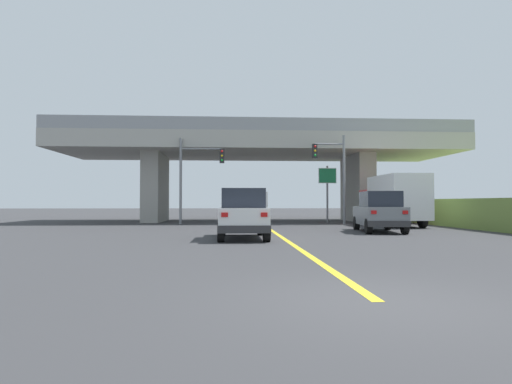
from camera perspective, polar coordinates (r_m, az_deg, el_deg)
ground at (r=34.32m, az=0.24°, el=-3.87°), size 160.00×160.00×0.00m
overpass_bridge at (r=34.50m, az=0.24°, el=4.99°), size 30.25×9.35×7.37m
lane_divider_stripe at (r=19.03m, az=3.20°, el=-5.81°), size 0.20×25.14×0.01m
suv_lead at (r=17.71m, az=-1.76°, el=-2.88°), size 1.96×4.46×2.02m
suv_crossing at (r=22.61m, az=15.89°, el=-2.51°), size 2.41×4.65×2.02m
box_truck at (r=28.54m, az=17.64°, el=-1.00°), size 2.33×6.72×3.13m
sedan_oncoming at (r=43.98m, az=-1.64°, el=-2.01°), size 1.94×4.76×2.02m
traffic_signal_nearside at (r=29.83m, az=10.25°, el=3.11°), size 2.26×0.36×6.05m
traffic_signal_farside at (r=29.54m, az=-8.01°, el=2.90°), size 3.02×0.36×5.83m
highway_sign at (r=32.26m, az=9.38°, el=1.33°), size 1.33×0.17×4.18m
semi_truck_distant at (r=59.87m, az=0.16°, el=-1.35°), size 2.33×7.45×2.88m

